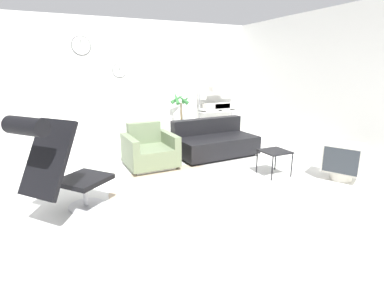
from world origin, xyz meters
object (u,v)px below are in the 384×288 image
object	(u,v)px
armchair_red	(149,151)
shelf_unit	(218,102)
potted_plant	(181,117)
side_table	(275,153)
couch_low	(214,143)
crt_television	(343,160)
lounge_chair	(58,161)

from	to	relation	value
armchair_red	shelf_unit	xyz separation A→B (m)	(2.48, 1.93, 0.54)
potted_plant	side_table	bearing A→B (deg)	-83.91
potted_plant	shelf_unit	bearing A→B (deg)	3.49
armchair_red	shelf_unit	distance (m)	3.19
armchair_red	side_table	distance (m)	2.16
couch_low	shelf_unit	xyz separation A→B (m)	(1.09, 1.80, 0.56)
armchair_red	shelf_unit	bearing A→B (deg)	-143.90
crt_television	shelf_unit	bearing A→B (deg)	-27.04
couch_low	shelf_unit	bearing A→B (deg)	-124.64
side_table	potted_plant	bearing A→B (deg)	96.09
armchair_red	crt_television	xyz separation A→B (m)	(2.54, -1.92, 0.05)
lounge_chair	crt_television	world-z (taller)	lounge_chair
couch_low	lounge_chair	bearing A→B (deg)	25.42
side_table	shelf_unit	world-z (taller)	shelf_unit
armchair_red	crt_television	distance (m)	3.19
side_table	lounge_chair	bearing A→B (deg)	-177.21
couch_low	side_table	xyz separation A→B (m)	(0.34, -1.42, 0.11)
shelf_unit	side_table	bearing A→B (deg)	-103.20
lounge_chair	armchair_red	distance (m)	2.12
lounge_chair	crt_television	xyz separation A→B (m)	(4.03, -0.48, -0.38)
lounge_chair	armchair_red	world-z (taller)	lounge_chair
armchair_red	potted_plant	xyz separation A→B (m)	(1.39, 1.87, 0.25)
armchair_red	crt_television	bearing A→B (deg)	141.08
couch_low	side_table	size ratio (longest dim) A/B	3.73
lounge_chair	shelf_unit	xyz separation A→B (m)	(3.97, 3.38, 0.11)
armchair_red	couch_low	xyz separation A→B (m)	(1.39, 0.14, -0.02)
couch_low	potted_plant	bearing A→B (deg)	-93.36
lounge_chair	couch_low	world-z (taller)	lounge_chair
lounge_chair	potted_plant	world-z (taller)	lounge_chair
lounge_chair	crt_television	bearing A→B (deg)	42.89
lounge_chair	armchair_red	size ratio (longest dim) A/B	1.45
shelf_unit	couch_low	bearing A→B (deg)	-121.28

